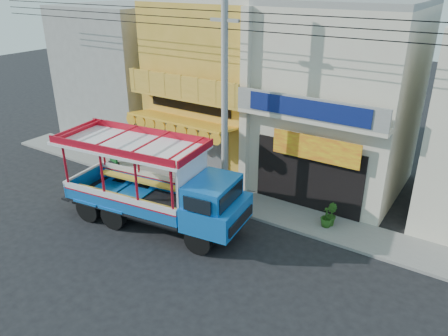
# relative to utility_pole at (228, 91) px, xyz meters

# --- Properties ---
(ground) EXTENTS (90.00, 90.00, 0.00)m
(ground) POSITION_rel_utility_pole_xyz_m (0.85, -3.30, -5.03)
(ground) COLOR black
(ground) RESTS_ON ground
(sidewalk) EXTENTS (30.00, 2.00, 0.12)m
(sidewalk) POSITION_rel_utility_pole_xyz_m (0.85, 0.70, -4.97)
(sidewalk) COLOR slate
(sidewalk) RESTS_ON ground
(shophouse_left) EXTENTS (6.00, 7.50, 8.24)m
(shophouse_left) POSITION_rel_utility_pole_xyz_m (-3.15, 4.66, -0.92)
(shophouse_left) COLOR gold
(shophouse_left) RESTS_ON ground
(shophouse_right) EXTENTS (6.00, 6.75, 8.24)m
(shophouse_right) POSITION_rel_utility_pole_xyz_m (2.85, 4.66, -0.93)
(shophouse_right) COLOR beige
(shophouse_right) RESTS_ON ground
(party_pilaster) EXTENTS (0.35, 0.30, 8.00)m
(party_pilaster) POSITION_rel_utility_pole_xyz_m (-0.15, 1.55, -1.03)
(party_pilaster) COLOR beige
(party_pilaster) RESTS_ON ground
(filler_building_left) EXTENTS (6.00, 6.00, 7.60)m
(filler_building_left) POSITION_rel_utility_pole_xyz_m (-10.15, 4.70, -1.23)
(filler_building_left) COLOR gray
(filler_building_left) RESTS_ON ground
(utility_pole) EXTENTS (28.00, 0.26, 9.00)m
(utility_pole) POSITION_rel_utility_pole_xyz_m (0.00, 0.00, 0.00)
(utility_pole) COLOR gray
(utility_pole) RESTS_ON ground
(songthaew_truck) EXTENTS (7.79, 3.33, 3.52)m
(songthaew_truck) POSITION_rel_utility_pole_xyz_m (-1.15, -2.63, -3.33)
(songthaew_truck) COLOR black
(songthaew_truck) RESTS_ON ground
(green_sign) EXTENTS (0.70, 0.47, 1.08)m
(green_sign) POSITION_rel_utility_pole_xyz_m (-7.31, 0.47, -4.46)
(green_sign) COLOR black
(green_sign) RESTS_ON sidewalk
(potted_plant_b) EXTENTS (0.59, 0.62, 0.88)m
(potted_plant_b) POSITION_rel_utility_pole_xyz_m (4.23, 0.85, -4.47)
(potted_plant_b) COLOR #234F16
(potted_plant_b) RESTS_ON sidewalk
(potted_plant_c) EXTENTS (0.65, 0.65, 0.87)m
(potted_plant_c) POSITION_rel_utility_pole_xyz_m (4.16, 0.64, -4.48)
(potted_plant_c) COLOR #234F16
(potted_plant_c) RESTS_ON sidewalk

